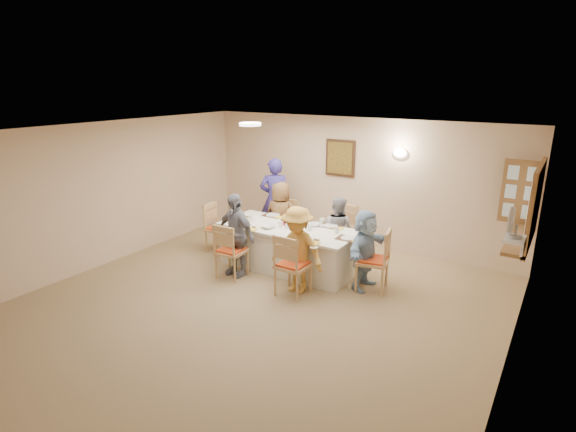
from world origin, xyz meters
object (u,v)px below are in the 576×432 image
Objects in this scene: diner_back_left at (281,217)px; chair_front_left at (231,250)px; serving_hatch at (535,205)px; desk_fan at (514,226)px; diner_right_end at (365,250)px; diner_front_right at (297,250)px; caregiver at (275,199)px; diner_front_left at (236,235)px; condiment_ketchup at (286,219)px; diner_back_right at (337,230)px; chair_back_left at (284,225)px; chair_back_right at (340,234)px; chair_right_end at (372,259)px; chair_front_right at (293,264)px; dining_table at (288,248)px; chair_left_end at (220,228)px.

chair_front_left is at bearing 82.28° from diner_back_left.
serving_hatch reaches higher than desk_fan.
diner_right_end reaches higher than chair_front_left.
caregiver reaches higher than diner_front_right.
diner_front_left is 0.92m from condiment_ketchup.
diner_back_left is at bearing -1.36° from diner_back_right.
serving_hatch reaches higher than caregiver.
serving_hatch is 0.89× the size of caregiver.
chair_back_left is 1.00× the size of chair_front_left.
chair_back_right is 4.66× the size of condiment_ketchup.
condiment_ketchup is (-1.64, 0.06, 0.37)m from chair_right_end.
diner_front_left is (-1.20, -1.48, 0.19)m from chair_back_right.
diner_front_right reaches higher than chair_front_right.
dining_table is at bearing 57.11° from diner_front_left.
serving_hatch reaches higher than condiment_ketchup.
diner_back_left is (-0.60, 0.68, 0.29)m from dining_table.
desk_fan is 0.24× the size of diner_back_right.
caregiver is at bearing 112.35° from diner_front_left.
diner_back_right reaches higher than dining_table.
diner_front_left is 1.10× the size of diner_right_end.
chair_back_left is 0.71× the size of diner_back_left.
chair_front_left reaches higher than dining_table.
diner_back_left reaches higher than diner_right_end.
chair_front_left is (-1.20, -1.60, -0.04)m from chair_back_right.
diner_front_left reaches higher than chair_front_right.
diner_front_right is at bearing 88.64° from diner_back_right.
diner_back_left is at bearing 131.42° from dining_table.
dining_table is 1.01m from chair_front_right.
condiment_ketchup is (-3.55, 0.68, -0.68)m from desk_fan.
diner_back_left is at bearing -58.92° from chair_left_end.
chair_left_end is 2.26m from diner_front_right.
diner_front_right reaches higher than diner_back_left.
diner_back_right reaches higher than condiment_ketchup.
chair_right_end is 1.18m from diner_front_right.
chair_front_right is (0.00, -1.60, -0.02)m from chair_back_right.
caregiver is (-1.65, 1.95, 0.35)m from chair_front_right.
diner_right_end reaches higher than chair_left_end.
diner_back_right is at bearing 48.58° from dining_table.
diner_front_right is (1.20, 0.00, -0.02)m from diner_front_left.
desk_fan is at bearing -102.96° from diner_right_end.
diner_back_left reaches higher than chair_left_end.
chair_back_right is (1.20, 0.00, 0.03)m from chair_back_left.
dining_table is 1.78× the size of diner_back_left.
chair_front_right is at bearing 101.29° from caregiver.
chair_left_end is at bearing 152.94° from diner_front_left.
diner_back_left is 2.13m from diner_right_end.
caregiver reaches higher than chair_front_left.
serving_hatch is 2.38m from chair_right_end.
caregiver reaches higher than chair_right_end.
caregiver is (-1.65, 1.83, 0.16)m from diner_front_right.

